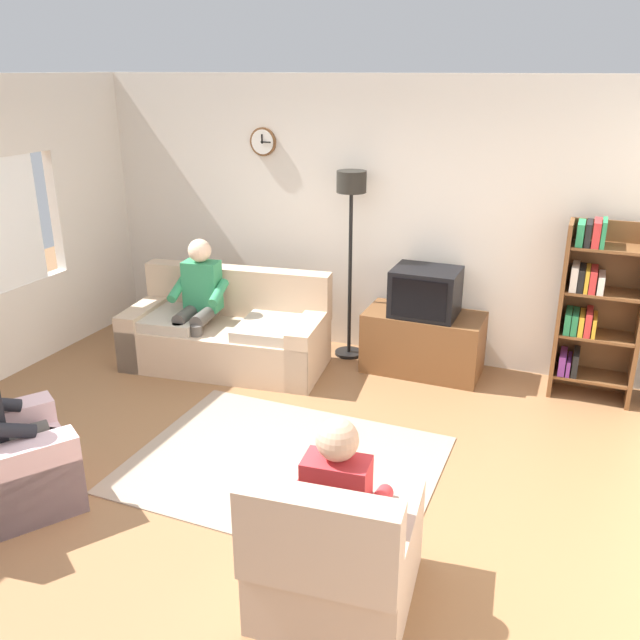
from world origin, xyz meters
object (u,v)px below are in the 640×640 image
at_px(person_in_left_armchair, 2,422).
at_px(armchair_near_bookshelf, 336,558).
at_px(tv, 425,292).
at_px(couch, 228,334).
at_px(floor_lamp, 351,214).
at_px(tv_stand, 423,342).
at_px(bookshelf, 594,306).
at_px(person_in_right_armchair, 341,498).
at_px(person_on_couch, 198,297).

bearing_deg(person_in_left_armchair, armchair_near_bookshelf, -0.65).
height_order(tv, armchair_near_bookshelf, tv).
relative_size(couch, armchair_near_bookshelf, 2.09).
bearing_deg(floor_lamp, tv_stand, -7.20).
height_order(tv_stand, armchair_near_bookshelf, armchair_near_bookshelf).
bearing_deg(bookshelf, couch, -168.82).
bearing_deg(person_in_right_armchair, couch, 130.62).
bearing_deg(person_on_couch, tv_stand, 18.51).
height_order(tv, person_in_right_armchair, person_in_right_armchair).
relative_size(tv_stand, bookshelf, 0.69).
bearing_deg(bookshelf, armchair_near_bookshelf, -109.65).
xyz_separation_m(person_in_left_armchair, person_in_right_armchair, (2.32, 0.06, 0.00)).
distance_m(bookshelf, person_on_couch, 3.57).
relative_size(floor_lamp, armchair_near_bookshelf, 1.94).
bearing_deg(floor_lamp, person_in_left_armchair, -111.09).
bearing_deg(person_on_couch, person_in_right_armchair, -45.05).
bearing_deg(floor_lamp, person_in_right_armchair, -70.83).
bearing_deg(tv_stand, bookshelf, 2.75).
bearing_deg(tv, person_in_right_armchair, -84.24).
bearing_deg(armchair_near_bookshelf, couch, 129.74).
bearing_deg(tv, armchair_near_bookshelf, -84.24).
bearing_deg(floor_lamp, armchair_near_bookshelf, -71.18).
distance_m(bookshelf, floor_lamp, 2.32).
height_order(tv_stand, person_in_right_armchair, person_in_right_armchair).
bearing_deg(person_on_couch, floor_lamp, 31.94).
bearing_deg(person_in_left_armchair, tv_stand, 56.91).
distance_m(tv_stand, tv, 0.51).
height_order(person_on_couch, person_in_right_armchair, person_on_couch).
relative_size(tv, person_in_right_armchair, 0.54).
bearing_deg(tv_stand, floor_lamp, 172.80).
xyz_separation_m(couch, floor_lamp, (1.02, 0.67, 1.14)).
relative_size(bookshelf, armchair_near_bookshelf, 1.66).
relative_size(tv_stand, person_in_right_armchair, 0.98).
height_order(bookshelf, person_in_left_armchair, bookshelf).
relative_size(tv, floor_lamp, 0.32).
xyz_separation_m(couch, tv_stand, (1.80, 0.57, -0.02)).
relative_size(person_in_left_armchair, person_in_right_armchair, 1.00).
xyz_separation_m(bookshelf, person_on_couch, (-3.49, -0.75, -0.13)).
distance_m(armchair_near_bookshelf, person_in_left_armchair, 2.35).
bearing_deg(person_in_right_armchair, person_in_left_armchair, -178.46).
xyz_separation_m(tv_stand, floor_lamp, (-0.78, 0.10, 1.16)).
bearing_deg(person_in_left_armchair, floor_lamp, 68.91).
xyz_separation_m(floor_lamp, armchair_near_bookshelf, (1.10, -3.21, -1.16)).
height_order(bookshelf, person_on_couch, bookshelf).
bearing_deg(couch, tv, 16.93).
distance_m(tv_stand, person_in_right_armchair, 3.06).
bearing_deg(tv_stand, person_on_couch, -161.49).
height_order(couch, armchair_near_bookshelf, same).
relative_size(tv, person_in_left_armchair, 0.54).
xyz_separation_m(armchair_near_bookshelf, person_in_left_armchair, (-2.32, 0.03, 0.32)).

